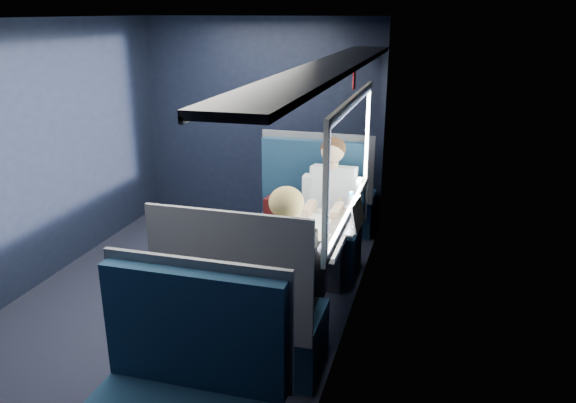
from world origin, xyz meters
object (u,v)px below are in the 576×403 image
(woman, at_px, (288,269))
(bottle_small, at_px, (351,205))
(seat_row_front, at_px, (327,197))
(cup, at_px, (349,212))
(seat_bay_far, at_px, (246,318))
(laptop, at_px, (350,221))
(seat_bay_near, at_px, (307,225))
(table, at_px, (304,237))
(man, at_px, (331,204))

(woman, bearing_deg, bottle_small, 78.10)
(seat_row_front, height_order, woman, woman)
(seat_row_front, bearing_deg, cup, -71.82)
(seat_bay_far, relative_size, laptop, 3.82)
(seat_bay_far, bearing_deg, seat_bay_near, 90.29)
(table, bearing_deg, laptop, 13.46)
(seat_bay_near, bearing_deg, man, -33.94)
(seat_bay_far, relative_size, seat_row_front, 1.09)
(man, xyz_separation_m, woman, (0.00, -1.41, 0.01))
(seat_bay_far, height_order, laptop, seat_bay_far)
(laptop, relative_size, bottle_small, 1.58)
(cup, bearing_deg, table, -131.61)
(laptop, distance_m, cup, 0.26)
(seat_bay_near, xyz_separation_m, man, (0.26, -0.17, 0.30))
(woman, relative_size, cup, 13.65)
(seat_row_front, height_order, laptop, seat_row_front)
(woman, height_order, bottle_small, woman)
(seat_bay_near, xyz_separation_m, seat_bay_far, (0.01, -1.75, -0.01))
(woman, bearing_deg, seat_row_front, 95.70)
(seat_row_front, relative_size, bottle_small, 5.57)
(seat_bay_far, distance_m, woman, 0.43)
(bottle_small, bearing_deg, cup, -90.00)
(table, height_order, seat_bay_far, seat_bay_far)
(woman, bearing_deg, seat_bay_near, 99.30)
(seat_bay_near, relative_size, laptop, 3.82)
(cup, bearing_deg, bottle_small, 90.00)
(seat_bay_far, bearing_deg, laptop, 61.22)
(man, bearing_deg, table, -95.52)
(laptop, bearing_deg, seat_bay_near, 124.06)
(seat_bay_far, relative_size, bottle_small, 6.05)
(table, bearing_deg, woman, -84.55)
(woman, height_order, cup, woman)
(table, xyz_separation_m, woman, (0.07, -0.71, 0.06))
(man, height_order, woman, same)
(seat_bay_near, bearing_deg, seat_row_front, 89.45)
(laptop, bearing_deg, bottle_small, 98.61)
(seat_bay_far, bearing_deg, woman, 33.82)
(table, bearing_deg, cup, 48.39)
(seat_row_front, distance_m, bottle_small, 1.55)
(bottle_small, bearing_deg, seat_bay_far, -110.87)
(seat_bay_near, bearing_deg, bottle_small, -45.01)
(cup, bearing_deg, laptop, -79.76)
(man, bearing_deg, seat_row_front, 102.83)
(bottle_small, height_order, cup, bottle_small)
(table, bearing_deg, bottle_small, 52.22)
(seat_bay_near, bearing_deg, cup, -47.74)
(seat_bay_near, xyz_separation_m, bottle_small, (0.49, -0.49, 0.41))
(woman, bearing_deg, seat_bay_far, -146.18)
(woman, bearing_deg, man, 90.00)
(man, bearing_deg, bottle_small, -53.85)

